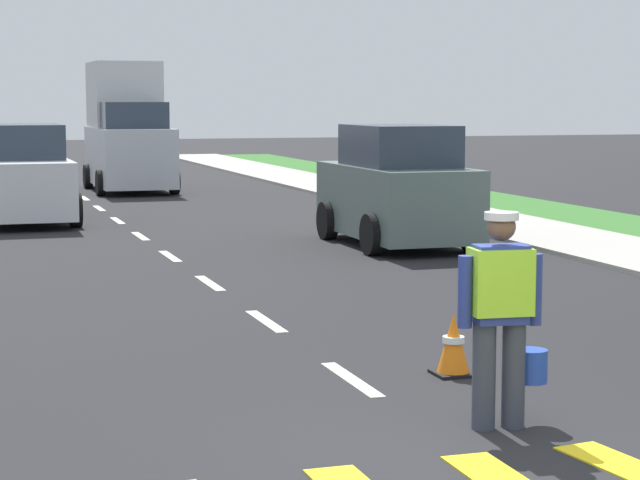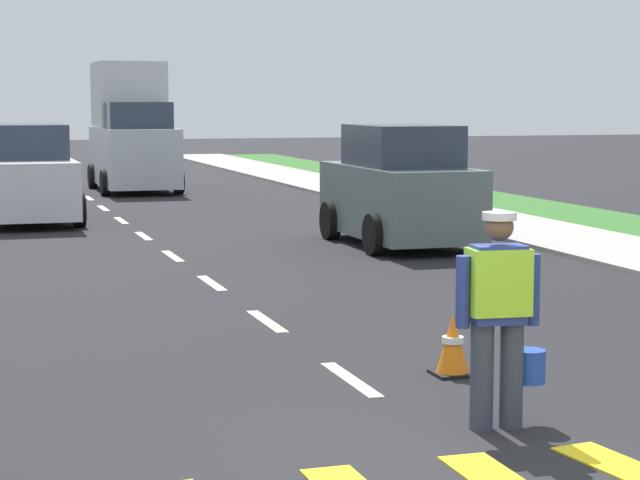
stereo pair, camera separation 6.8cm
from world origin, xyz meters
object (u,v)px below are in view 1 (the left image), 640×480
(road_worker, at_px, (502,308))
(car_parked_far, at_px, (397,190))
(delivery_truck, at_px, (128,132))
(car_oncoming_second, at_px, (23,177))
(traffic_cone_near, at_px, (453,345))

(road_worker, height_order, car_parked_far, car_parked_far)
(delivery_truck, distance_m, car_parked_far, 14.27)
(road_worker, distance_m, car_parked_far, 11.70)
(car_oncoming_second, bearing_deg, traffic_cone_near, -79.68)
(road_worker, xyz_separation_m, car_oncoming_second, (-2.45, 17.25, 0.00))
(road_worker, relative_size, delivery_truck, 0.36)
(traffic_cone_near, bearing_deg, car_parked_far, 71.92)
(road_worker, relative_size, traffic_cone_near, 2.91)
(traffic_cone_near, relative_size, delivery_truck, 0.12)
(delivery_truck, height_order, car_oncoming_second, delivery_truck)
(road_worker, xyz_separation_m, traffic_cone_near, (0.37, 1.76, -0.65))
(traffic_cone_near, height_order, car_parked_far, car_parked_far)
(delivery_truck, xyz_separation_m, car_oncoming_second, (-3.35, -7.95, -0.68))
(traffic_cone_near, relative_size, car_oncoming_second, 0.13)
(traffic_cone_near, height_order, delivery_truck, delivery_truck)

